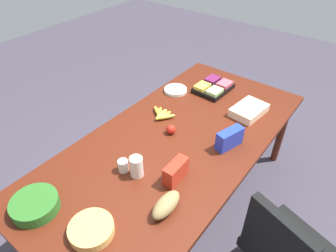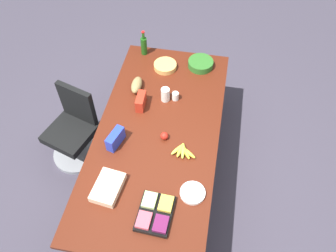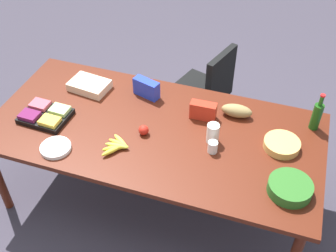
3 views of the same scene
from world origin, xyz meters
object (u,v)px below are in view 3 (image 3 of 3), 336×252
Objects in this scene: conference_table at (154,135)px; chip_bowl at (282,144)px; office_chair at (203,99)px; fruit_platter at (45,115)px; bread_loaf at (237,111)px; sheet_cake at (89,85)px; chip_bag_red at (203,111)px; salad_bowl at (290,188)px; chip_bag_blue at (146,88)px; banana_bunch at (116,146)px; paper_plate_stack at (56,148)px; mayo_jar at (213,133)px; apple_red at (144,130)px; paper_cup at (213,147)px; wine_bottle at (317,115)px.

conference_table is 0.94m from chip_bowl.
office_chair is 1.58m from fruit_platter.
bread_loaf is 0.75× the size of sheet_cake.
office_chair is at bearing -48.54° from chip_bowl.
chip_bowl is at bearing 167.73° from chip_bag_red.
salad_bowl is 1.30× the size of chip_bag_blue.
banana_bunch is 1.25× the size of chip_bag_red.
paper_plate_stack is 0.73m from sheet_cake.
mayo_jar is at bearing -178.90° from conference_table.
conference_table is at bearing -123.17° from banana_bunch.
chip_bag_red reaches higher than salad_bowl.
office_chair is at bearing -99.92° from apple_red.
bread_loaf reaches higher than apple_red.
chip_bowl is 1.68× the size of mayo_jar.
bread_loaf is 1.24m from sheet_cake.
apple_red is at bearing 40.88° from chip_bag_red.
fruit_platter is at bearing 8.29° from chip_bowl.
apple_red is 0.38× the size of chip_bag_red.
paper_cup is 0.41× the size of paper_plate_stack.
fruit_platter is 1.16× the size of sheet_cake.
mayo_jar is (0.11, 0.34, 0.03)m from bread_loaf.
sheet_cake is at bearing -18.53° from paper_cup.
banana_bunch is at bearing 56.83° from conference_table.
paper_cup is 0.35× the size of chip_bowl.
paper_plate_stack is at bearing 97.29° from sheet_cake.
wine_bottle is (-1.32, -0.68, 0.10)m from banana_bunch.
chip_bowl is at bearing -160.68° from paper_plate_stack.
paper_cup is at bearing 36.51° from wine_bottle.
wine_bottle is 0.37m from chip_bowl.
office_chair is 4.70× the size of chip_bag_red.
wine_bottle reaches higher than sheet_cake.
paper_plate_stack is 0.88× the size of banana_bunch.
fruit_platter is (1.87, -0.14, -0.01)m from salad_bowl.
wine_bottle is 0.84m from chip_bag_red.
chip_bag_red reaches higher than chip_bowl.
chip_bag_red is (-1.00, 0.06, 0.04)m from sheet_cake.
bread_loaf is at bearing -160.30° from fruit_platter.
chip_bag_red is at bearing 103.03° from office_chair.
chip_bag_blue is at bearing -116.40° from paper_plate_stack.
paper_plate_stack reaches higher than conference_table.
salad_bowl reaches higher than paper_plate_stack.
banana_bunch is at bearing -0.37° from salad_bowl.
mayo_jar reaches higher than chip_bag_red.
conference_table is 0.42m from chip_bag_red.
fruit_platter is 1.22m from chip_bag_red.
wine_bottle is 0.79m from mayo_jar.
wine_bottle reaches higher than office_chair.
mayo_jar is (-1.28, -0.16, 0.05)m from fruit_platter.
salad_bowl is 1.11× the size of chip_bowl.
apple_red is at bearing -122.76° from banana_bunch.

